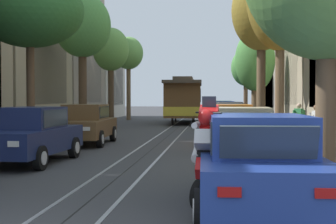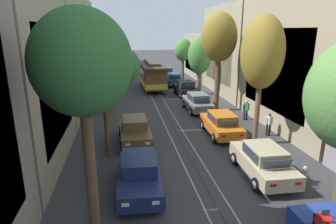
% 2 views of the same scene
% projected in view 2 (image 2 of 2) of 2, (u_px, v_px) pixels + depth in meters
% --- Properties ---
extents(ground_plane, '(160.00, 160.00, 0.00)m').
position_uv_depth(ground_plane, '(169.00, 119.00, 22.93)').
color(ground_plane, '#38383A').
extents(trolley_track_rails, '(1.14, 54.86, 0.01)m').
position_uv_depth(trolley_track_rails, '(164.00, 110.00, 25.47)').
color(trolley_track_rails, gray).
rests_on(trolley_track_rails, ground).
extents(building_facade_left, '(5.89, 46.56, 10.96)m').
position_uv_depth(building_facade_left, '(37.00, 58.00, 20.62)').
color(building_facade_left, gray).
rests_on(building_facade_left, ground).
extents(building_facade_right, '(5.73, 46.56, 9.42)m').
position_uv_depth(building_facade_right, '(274.00, 60.00, 24.70)').
color(building_facade_right, gray).
rests_on(building_facade_right, ground).
extents(parked_car_navy_second_left, '(2.13, 4.42, 1.58)m').
position_uv_depth(parked_car_navy_second_left, '(139.00, 174.00, 12.59)').
color(parked_car_navy_second_left, '#19234C').
rests_on(parked_car_navy_second_left, ground).
extents(parked_car_brown_mid_left, '(2.07, 4.39, 1.58)m').
position_uv_depth(parked_car_brown_mid_left, '(135.00, 130.00, 18.06)').
color(parked_car_brown_mid_left, brown).
rests_on(parked_car_brown_mid_left, ground).
extents(parked_car_beige_second_right, '(2.08, 4.40, 1.58)m').
position_uv_depth(parked_car_beige_second_right, '(263.00, 161.00, 13.84)').
color(parked_car_beige_second_right, '#C1B28E').
rests_on(parked_car_beige_second_right, ground).
extents(parked_car_orange_mid_right, '(2.04, 4.38, 1.58)m').
position_uv_depth(parked_car_orange_mid_right, '(221.00, 124.00, 19.24)').
color(parked_car_orange_mid_right, orange).
rests_on(parked_car_orange_mid_right, ground).
extents(parked_car_grey_fourth_right, '(2.06, 4.39, 1.58)m').
position_uv_depth(parked_car_grey_fourth_right, '(197.00, 102.00, 25.01)').
color(parked_car_grey_fourth_right, slate).
rests_on(parked_car_grey_fourth_right, ground).
extents(parked_car_black_fifth_right, '(2.14, 4.42, 1.58)m').
position_uv_depth(parked_car_black_fifth_right, '(185.00, 88.00, 30.83)').
color(parked_car_black_fifth_right, black).
rests_on(parked_car_black_fifth_right, ground).
extents(parked_car_blue_sixth_right, '(2.01, 4.36, 1.58)m').
position_uv_depth(parked_car_blue_sixth_right, '(173.00, 79.00, 36.48)').
color(parked_car_blue_sixth_right, '#233D93').
rests_on(parked_car_blue_sixth_right, ground).
extents(parked_car_green_far_right, '(2.05, 4.38, 1.58)m').
position_uv_depth(parked_car_green_far_right, '(166.00, 73.00, 42.01)').
color(parked_car_green_far_right, '#1E6038').
rests_on(parked_car_green_far_right, ground).
extents(street_tree_kerb_left_near, '(2.93, 3.14, 7.58)m').
position_uv_depth(street_tree_kerb_left_near, '(82.00, 66.00, 8.22)').
color(street_tree_kerb_left_near, brown).
rests_on(street_tree_kerb_left_near, ground).
extents(street_tree_kerb_left_second, '(3.95, 3.89, 6.39)m').
position_uv_depth(street_tree_kerb_left_second, '(103.00, 67.00, 15.09)').
color(street_tree_kerb_left_second, brown).
rests_on(street_tree_kerb_left_second, ground).
extents(street_tree_kerb_left_mid, '(3.06, 2.86, 7.43)m').
position_uv_depth(street_tree_kerb_left_mid, '(104.00, 46.00, 22.92)').
color(street_tree_kerb_left_mid, '#4C3826').
rests_on(street_tree_kerb_left_mid, ground).
extents(street_tree_kerb_left_fourth, '(2.38, 2.06, 6.41)m').
position_uv_depth(street_tree_kerb_left_fourth, '(111.00, 51.00, 28.63)').
color(street_tree_kerb_left_fourth, '#4C3826').
rests_on(street_tree_kerb_left_fourth, ground).
extents(street_tree_kerb_left_far, '(2.45, 2.57, 6.90)m').
position_uv_depth(street_tree_kerb_left_far, '(110.00, 41.00, 36.86)').
color(street_tree_kerb_left_far, brown).
rests_on(street_tree_kerb_left_far, ground).
extents(street_tree_kerb_right_second, '(2.45, 2.68, 7.81)m').
position_uv_depth(street_tree_kerb_right_second, '(262.00, 53.00, 16.53)').
color(street_tree_kerb_right_second, brown).
rests_on(street_tree_kerb_right_second, ground).
extents(street_tree_kerb_right_mid, '(3.04, 2.61, 8.35)m').
position_uv_depth(street_tree_kerb_right_mid, '(219.00, 39.00, 23.78)').
color(street_tree_kerb_right_mid, brown).
rests_on(street_tree_kerb_right_mid, ground).
extents(street_tree_kerb_right_fourth, '(2.56, 2.25, 6.23)m').
position_uv_depth(street_tree_kerb_right_fourth, '(200.00, 56.00, 30.61)').
color(street_tree_kerb_right_fourth, brown).
rests_on(street_tree_kerb_right_fourth, ground).
extents(street_tree_kerb_right_far, '(2.35, 2.24, 5.77)m').
position_uv_depth(street_tree_kerb_right_far, '(183.00, 50.00, 38.25)').
color(street_tree_kerb_right_far, brown).
rests_on(street_tree_kerb_right_far, ground).
extents(cable_car_trolley, '(2.80, 9.17, 3.28)m').
position_uv_depth(cable_car_trolley, '(152.00, 75.00, 34.09)').
color(cable_car_trolley, brown).
rests_on(cable_car_trolley, ground).
extents(pedestrian_on_left_pavement, '(0.55, 0.40, 1.59)m').
position_uv_depth(pedestrian_on_left_pavement, '(269.00, 123.00, 19.14)').
color(pedestrian_on_left_pavement, black).
rests_on(pedestrian_on_left_pavement, ground).
extents(pedestrian_on_right_pavement, '(0.55, 0.41, 1.60)m').
position_uv_depth(pedestrian_on_right_pavement, '(246.00, 109.00, 22.49)').
color(pedestrian_on_right_pavement, black).
rests_on(pedestrian_on_right_pavement, ground).
extents(fire_hydrant, '(0.40, 0.22, 0.84)m').
position_uv_depth(fire_hydrant, '(305.00, 174.00, 13.34)').
color(fire_hydrant, '#B2B2B7').
rests_on(fire_hydrant, ground).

